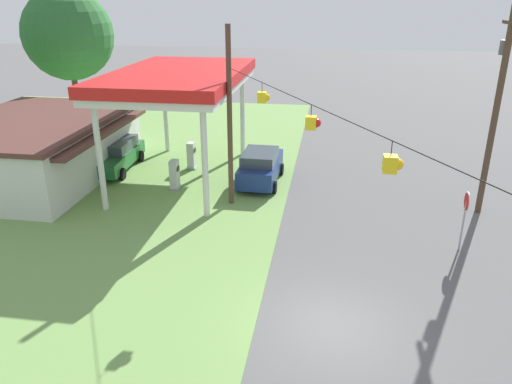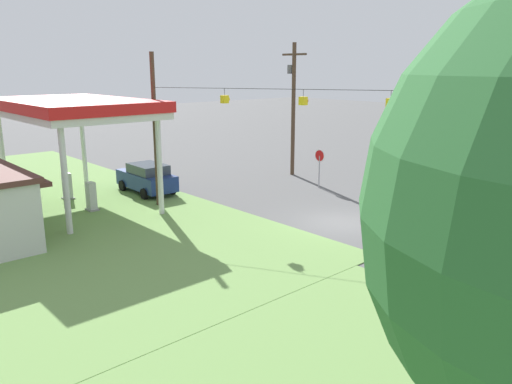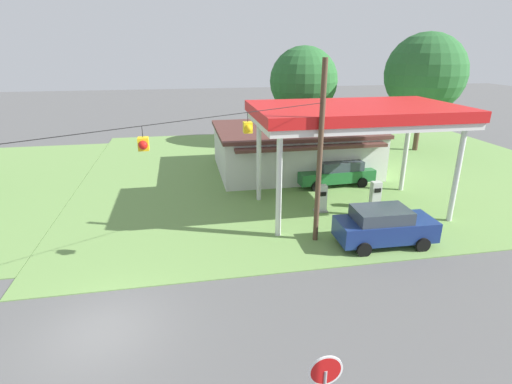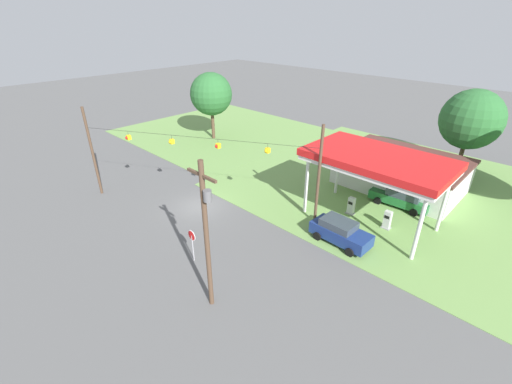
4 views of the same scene
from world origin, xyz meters
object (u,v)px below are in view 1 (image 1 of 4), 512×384
Objects in this scene: gas_station_canopy at (179,80)px; tree_far_back at (68,35)px; fuel_pump_near at (175,176)px; utility_pole_main at (497,102)px; car_at_pumps_rear at (116,155)px; fuel_pump_far at (192,156)px; car_at_pumps_front at (260,166)px; stop_sign_roadside at (466,209)px; gas_station_store at (35,149)px.

tree_far_back is at bearing 46.31° from gas_station_canopy.
utility_pole_main reaches higher than fuel_pump_near.
tree_far_back is (10.57, 7.69, 5.70)m from car_at_pumps_rear.
fuel_pump_far is 4.62m from car_at_pumps_front.
stop_sign_roadside reaches higher than fuel_pump_far.
car_at_pumps_rear is (2.51, 4.30, 0.14)m from fuel_pump_near.
fuel_pump_far is at bearing 0.00° from fuel_pump_near.
utility_pole_main is at bearing -93.07° from gas_station_store.
stop_sign_roadside is (-5.31, -21.32, 0.17)m from gas_station_store.
car_at_pumps_front is 0.87× the size of car_at_pumps_rear.
tree_far_back is at bearing 17.53° from gas_station_store.
fuel_pump_far is (2.59, -8.07, -0.89)m from gas_station_store.
stop_sign_roadside reaches higher than car_at_pumps_front.
car_at_pumps_rear is 19.98m from utility_pole_main.
gas_station_canopy is 16.62m from tree_far_back.
car_at_pumps_rear is (-0.74, 4.30, 0.14)m from fuel_pump_far.
gas_station_canopy is 15.13m from utility_pole_main.
fuel_pump_far is at bearing -120.79° from stop_sign_roadside.
gas_station_store is at bearing -66.85° from car_at_pumps_rear.
fuel_pump_far is 16.07m from utility_pole_main.
fuel_pump_near is at bearing -109.32° from stop_sign_roadside.
gas_station_store reaches higher than fuel_pump_near.
car_at_pumps_rear is at bearing 80.91° from utility_pole_main.
fuel_pump_near is 0.17× the size of utility_pole_main.
stop_sign_roadside is at bearing -115.33° from gas_station_canopy.
fuel_pump_near is at bearing -179.94° from gas_station_canopy.
car_at_pumps_front is 11.67m from utility_pole_main.
stop_sign_roadside is 31.22m from tree_far_back.
gas_station_store reaches higher than car_at_pumps_front.
fuel_pump_far is at bearing 96.88° from car_at_pumps_rear.
fuel_pump_far is at bearing 69.55° from car_at_pumps_front.
car_at_pumps_rear is at bearing 59.75° from fuel_pump_near.
stop_sign_roadside is at bearing 157.26° from utility_pole_main.
gas_station_canopy is at bearing -83.18° from gas_station_store.
utility_pole_main is at bearing -99.91° from car_at_pumps_front.
stop_sign_roadside is at bearing -109.32° from fuel_pump_near.
fuel_pump_near is (-1.63, -0.00, -4.63)m from gas_station_canopy.
fuel_pump_far is at bearing -129.33° from tree_far_back.
stop_sign_roadside is at bearing 64.87° from car_at_pumps_rear.
gas_station_store reaches higher than fuel_pump_far.
tree_far_back is (13.65, 26.95, 1.42)m from utility_pole_main.
gas_station_canopy reaches higher than car_at_pumps_front.
car_at_pumps_front is 20.73m from tree_far_back.
gas_station_canopy is 4.91m from fuel_pump_near.
fuel_pump_far is 0.16× the size of tree_far_back.
utility_pole_main is at bearing 77.95° from car_at_pumps_rear.
car_at_pumps_rear is 2.10× the size of stop_sign_roadside.
gas_station_canopy is 4.91m from fuel_pump_far.
tree_far_back reaches higher than gas_station_canopy.
gas_station_canopy is 6.28m from car_at_pumps_rear.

